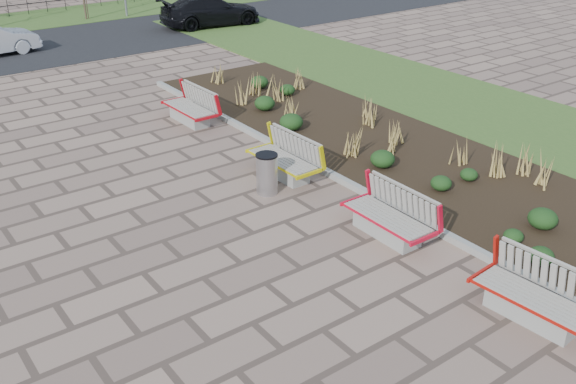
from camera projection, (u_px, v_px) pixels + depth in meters
ground at (323, 330)px, 10.61m from camera, size 120.00×120.00×0.00m
planting_bed at (384, 147)px, 17.50m from camera, size 4.50×18.00×0.10m
planting_curb at (318, 167)px, 16.25m from camera, size 0.16×18.00×0.15m
grass_verge_near at (494, 114)px, 20.04m from camera, size 5.00×38.00×0.04m
bench_a at (534, 295)px, 10.64m from camera, size 1.07×2.17×1.00m
bench_b at (388, 215)px, 13.12m from camera, size 0.91×2.10×1.00m
bench_c at (283, 157)px, 15.76m from camera, size 0.96×2.12×1.00m
bench_d at (189, 106)px, 19.20m from camera, size 0.95×2.12×1.00m
litter_bin at (267, 174)px, 14.93m from camera, size 0.50×0.50×0.96m
car_black at (211, 11)px, 31.20m from camera, size 5.13×2.55×1.43m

